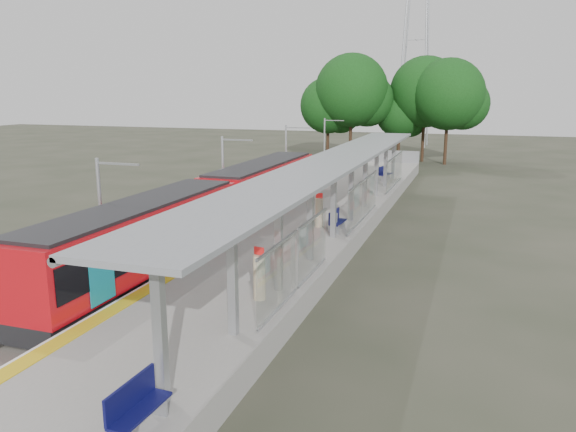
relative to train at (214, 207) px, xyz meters
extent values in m
plane|color=#474438|center=(4.50, -14.05, -2.05)|extent=(200.00, 200.00, 0.00)
cube|color=#59544C|center=(0.00, 5.95, -1.93)|extent=(3.00, 70.00, 0.24)
cube|color=gray|center=(4.50, 5.95, -1.55)|extent=(6.00, 50.00, 1.00)
cube|color=gold|center=(1.95, 5.95, -1.04)|extent=(0.60, 50.00, 0.02)
cube|color=#9EA0A5|center=(4.50, 30.90, -0.45)|extent=(6.00, 0.10, 1.20)
cube|color=black|center=(0.00, -7.02, -1.40)|extent=(2.50, 13.50, 0.70)
cube|color=red|center=(0.00, -7.02, 0.20)|extent=(2.65, 13.50, 2.50)
cube|color=black|center=(0.00, -7.02, 0.25)|extent=(2.72, 12.96, 1.20)
cube|color=black|center=(0.00, -7.02, 1.50)|extent=(2.40, 12.82, 0.15)
cube|color=#0D7084|center=(1.36, -7.02, 0.05)|extent=(0.04, 1.30, 2.00)
cylinder|color=black|center=(0.00, -11.74, -1.70)|extent=(2.20, 0.70, 0.70)
cube|color=black|center=(0.00, 7.08, -1.40)|extent=(2.50, 13.50, 0.70)
cube|color=red|center=(0.00, 7.08, 0.20)|extent=(2.65, 13.50, 2.50)
cube|color=black|center=(0.00, 7.08, 0.25)|extent=(2.72, 12.96, 1.20)
cube|color=black|center=(0.00, 7.08, 1.50)|extent=(2.40, 12.82, 0.15)
cube|color=#0D7084|center=(1.36, 7.08, 0.05)|extent=(0.04, 1.30, 2.00)
cylinder|color=black|center=(0.00, 2.36, -1.70)|extent=(2.20, 0.70, 0.70)
cube|color=black|center=(0.00, 0.03, -0.05)|extent=(2.30, 0.80, 2.40)
cube|color=#9EA0A5|center=(6.50, -16.05, 0.70)|extent=(0.25, 0.25, 3.50)
cube|color=#9EA0A5|center=(6.50, -12.05, 0.70)|extent=(0.25, 0.25, 3.50)
cube|color=#9EA0A5|center=(6.50, -8.05, 0.70)|extent=(0.25, 0.25, 3.50)
cube|color=#9EA0A5|center=(6.50, -4.05, 0.70)|extent=(0.25, 0.25, 3.50)
cube|color=#9EA0A5|center=(6.50, -0.05, 0.70)|extent=(0.25, 0.25, 3.50)
cube|color=#9EA0A5|center=(6.50, 3.95, 0.70)|extent=(0.25, 0.25, 3.50)
cube|color=#9EA0A5|center=(6.50, 7.95, 0.70)|extent=(0.25, 0.25, 3.50)
cube|color=#9EA0A5|center=(6.50, 11.95, 0.70)|extent=(0.25, 0.25, 3.50)
cube|color=#9EA0A5|center=(6.50, 15.95, 0.70)|extent=(0.25, 0.25, 3.50)
cube|color=#9EA0A5|center=(6.50, 19.95, 0.70)|extent=(0.25, 0.25, 3.50)
cube|color=gray|center=(6.10, 1.95, 2.53)|extent=(3.20, 38.00, 0.16)
cylinder|color=#9EA0A5|center=(4.55, 1.95, 2.45)|extent=(0.24, 38.00, 0.24)
cube|color=silver|center=(7.20, -10.05, 0.15)|extent=(0.05, 3.70, 2.20)
cube|color=silver|center=(7.20, -6.05, 0.15)|extent=(0.05, 3.70, 2.20)
cube|color=silver|center=(7.20, 1.95, 0.15)|extent=(0.05, 3.70, 2.20)
cube|color=silver|center=(7.20, 5.95, 0.15)|extent=(0.05, 3.70, 2.20)
cube|color=silver|center=(7.20, 13.95, 0.15)|extent=(0.05, 3.70, 2.20)
cube|color=silver|center=(7.20, 17.95, 0.15)|extent=(0.05, 3.70, 2.20)
cylinder|color=#382316|center=(-3.90, 38.25, 0.09)|extent=(0.36, 0.36, 4.29)
sphere|color=#164D16|center=(-3.90, 38.25, 4.38)|extent=(6.52, 6.52, 6.52)
cylinder|color=#382316|center=(-1.02, 37.58, 0.67)|extent=(0.36, 0.36, 5.44)
sphere|color=#164D16|center=(-1.02, 37.58, 6.11)|extent=(8.27, 8.27, 8.27)
cylinder|color=#382316|center=(4.08, 40.80, -0.20)|extent=(0.36, 0.36, 3.70)
sphere|color=#164D16|center=(4.08, 40.80, 3.50)|extent=(5.63, 5.63, 5.63)
cylinder|color=#382316|center=(6.86, 40.76, 0.61)|extent=(0.36, 0.36, 5.32)
sphere|color=#164D16|center=(6.86, 40.76, 5.93)|extent=(8.08, 8.08, 8.08)
cylinder|color=#382316|center=(9.55, 38.78, 0.52)|extent=(0.36, 0.36, 5.15)
sphere|color=#164D16|center=(9.55, 38.78, 5.68)|extent=(7.83, 7.83, 7.83)
cylinder|color=#9EA0A5|center=(-1.80, -7.05, 0.65)|extent=(0.16, 0.16, 5.40)
cube|color=#9EA0A5|center=(-0.80, -7.05, 3.15)|extent=(2.00, 0.08, 0.08)
cylinder|color=#9EA0A5|center=(-1.80, 4.95, 0.65)|extent=(0.16, 0.16, 5.40)
cube|color=#9EA0A5|center=(-0.80, 4.95, 3.15)|extent=(2.00, 0.08, 0.08)
cylinder|color=#9EA0A5|center=(-1.80, 16.95, 0.65)|extent=(0.16, 0.16, 5.40)
cube|color=#9EA0A5|center=(-0.80, 16.95, 3.15)|extent=(2.00, 0.08, 0.08)
cylinder|color=#9EA0A5|center=(-1.80, 28.95, 0.65)|extent=(0.16, 0.16, 5.40)
cube|color=#9EA0A5|center=(-0.80, 28.95, 3.15)|extent=(2.00, 0.08, 0.08)
cube|color=#101050|center=(6.67, -17.23, -0.55)|extent=(0.57, 1.70, 0.07)
cube|color=#101050|center=(6.45, -17.23, -0.21)|extent=(0.13, 1.69, 0.62)
cube|color=#9EA0A5|center=(6.67, -16.55, -0.80)|extent=(0.45, 0.08, 0.49)
cube|color=#101050|center=(6.45, 1.15, -0.57)|extent=(0.59, 1.64, 0.06)
cube|color=#101050|center=(6.24, 1.15, -0.25)|extent=(0.17, 1.61, 0.59)
cube|color=#9EA0A5|center=(6.45, 0.51, -0.82)|extent=(0.43, 0.09, 0.47)
cube|color=#9EA0A5|center=(6.45, 1.80, -0.82)|extent=(0.43, 0.09, 0.47)
cube|color=#101050|center=(6.10, 18.80, -0.54)|extent=(0.89, 1.78, 0.07)
cube|color=#101050|center=(5.87, 18.80, -0.20)|extent=(0.45, 1.68, 0.63)
cube|color=#9EA0A5|center=(6.10, 18.11, -0.80)|extent=(0.46, 0.17, 0.50)
cube|color=#9EA0A5|center=(6.10, 19.48, -0.80)|extent=(0.46, 0.17, 0.50)
cylinder|color=beige|center=(6.18, -9.15, -0.26)|extent=(0.42, 0.42, 1.59)
cube|color=red|center=(6.18, -9.15, 0.70)|extent=(0.38, 0.13, 0.27)
cylinder|color=beige|center=(5.26, 1.81, -0.28)|extent=(0.41, 0.41, 1.54)
cube|color=red|center=(5.26, 1.81, 0.64)|extent=(0.36, 0.15, 0.26)
cylinder|color=#9EA0A5|center=(6.23, 0.97, -0.57)|extent=(0.59, 0.59, 0.97)
camera|label=1|loc=(13.05, -26.31, 6.05)|focal=35.00mm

